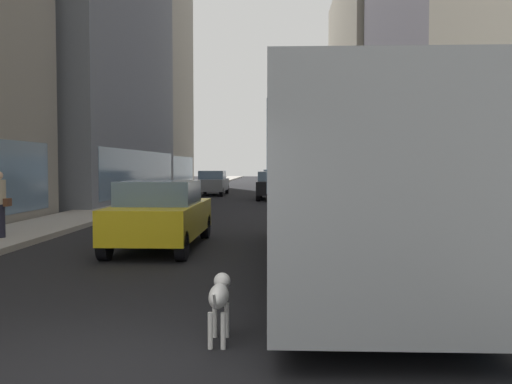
{
  "coord_description": "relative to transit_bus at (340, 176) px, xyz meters",
  "views": [
    {
      "loc": [
        1.64,
        -5.17,
        1.99
      ],
      "look_at": [
        1.12,
        7.25,
        1.4
      ],
      "focal_mm": 39.71,
      "sensor_mm": 36.0,
      "label": 1
    }
  ],
  "objects": [
    {
      "name": "car_silver_sedan",
      "position": [
        -1.6,
        36.98,
        -0.95
      ],
      "size": [
        1.92,
        4.39,
        1.62
      ],
      "color": "#B7BABF",
      "rests_on": "ground"
    },
    {
      "name": "dalmatian_dog",
      "position": [
        -1.84,
        -4.56,
        -1.26
      ],
      "size": [
        0.22,
        0.96,
        0.72
      ],
      "color": "white",
      "rests_on": "ground"
    },
    {
      "name": "car_grey_wagon",
      "position": [
        -5.6,
        26.55,
        -0.95
      ],
      "size": [
        1.75,
        4.66,
        1.62
      ],
      "color": "slate",
      "rests_on": "ground"
    },
    {
      "name": "ground_plane",
      "position": [
        -2.8,
        29.32,
        -1.78
      ],
      "size": [
        120.0,
        120.0,
        0.0
      ],
      "primitive_type": "plane",
      "color": "black"
    },
    {
      "name": "building_left_far",
      "position": [
        -14.7,
        40.31,
        14.75
      ],
      "size": [
        8.68,
        18.6,
        33.07
      ],
      "color": "gray",
      "rests_on": "ground"
    },
    {
      "name": "building_right_far",
      "position": [
        9.1,
        42.17,
        7.8
      ],
      "size": [
        9.55,
        23.71,
        19.18
      ],
      "color": "#B2A893",
      "rests_on": "ground"
    },
    {
      "name": "sidewalk_left",
      "position": [
        -8.5,
        29.32,
        -1.7
      ],
      "size": [
        2.4,
        110.0,
        0.15
      ],
      "primitive_type": "cube",
      "color": "#9E9991",
      "rests_on": "ground"
    },
    {
      "name": "car_yellow_taxi",
      "position": [
        -4.0,
        2.55,
        -0.95
      ],
      "size": [
        1.84,
        4.55,
        1.62
      ],
      "color": "yellow",
      "rests_on": "ground"
    },
    {
      "name": "car_black_suv",
      "position": [
        -1.6,
        22.2,
        -0.95
      ],
      "size": [
        1.71,
        4.71,
        1.62
      ],
      "color": "black",
      "rests_on": "ground"
    },
    {
      "name": "sidewalk_right",
      "position": [
        2.9,
        29.32,
        -1.7
      ],
      "size": [
        2.4,
        110.0,
        0.15
      ],
      "primitive_type": "cube",
      "color": "#9E9991",
      "rests_on": "ground"
    },
    {
      "name": "transit_bus",
      "position": [
        0.0,
        0.0,
        0.0
      ],
      "size": [
        2.78,
        11.53,
        3.05
      ],
      "color": "#999EA3",
      "rests_on": "ground"
    }
  ]
}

